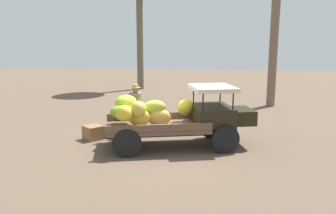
# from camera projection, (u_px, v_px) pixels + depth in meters

# --- Properties ---
(ground_plane) EXTENTS (60.00, 60.00, 0.00)m
(ground_plane) POSITION_uv_depth(u_px,v_px,m) (164.00, 144.00, 10.54)
(ground_plane) COLOR brown
(truck) EXTENTS (4.65, 2.60, 1.84)m
(truck) POSITION_uv_depth(u_px,v_px,m) (180.00, 117.00, 10.11)
(truck) COLOR black
(truck) RESTS_ON ground
(farmer) EXTENTS (0.53, 0.46, 1.75)m
(farmer) POSITION_uv_depth(u_px,v_px,m) (136.00, 106.00, 11.42)
(farmer) COLOR #896856
(farmer) RESTS_ON ground
(wooden_crate) EXTENTS (0.76, 0.76, 0.45)m
(wooden_crate) POSITION_uv_depth(u_px,v_px,m) (93.00, 132.00, 11.01)
(wooden_crate) COLOR #8D603B
(wooden_crate) RESTS_ON ground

